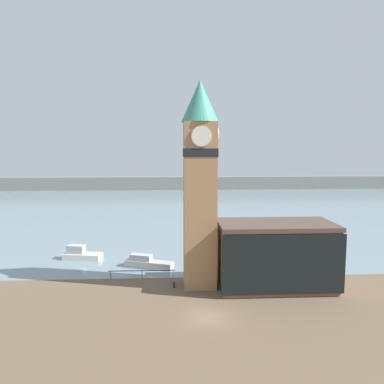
% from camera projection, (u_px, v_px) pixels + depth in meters
% --- Properties ---
extents(ground_plane, '(160.00, 160.00, 0.00)m').
position_uv_depth(ground_plane, '(209.00, 317.00, 35.70)').
color(ground_plane, brown).
extents(water, '(160.00, 120.00, 0.00)m').
position_uv_depth(water, '(185.00, 205.00, 106.22)').
color(water, gray).
rests_on(water, ground_plane).
extents(far_shoreline, '(180.00, 3.00, 5.00)m').
position_uv_depth(far_shoreline, '(181.00, 183.00, 145.60)').
color(far_shoreline, gray).
rests_on(far_shoreline, water).
extents(pier_railing, '(8.22, 0.08, 1.09)m').
position_uv_depth(pier_railing, '(142.00, 272.00, 45.98)').
color(pier_railing, '#232328').
rests_on(pier_railing, ground_plane).
extents(clock_tower, '(4.21, 4.21, 23.54)m').
position_uv_depth(clock_tower, '(200.00, 179.00, 42.52)').
color(clock_tower, '#9E754C').
rests_on(clock_tower, ground_plane).
extents(pier_building, '(13.31, 7.02, 7.58)m').
position_uv_depth(pier_building, '(276.00, 255.00, 43.03)').
color(pier_building, '#935B42').
rests_on(pier_building, ground_plane).
extents(boat_near, '(6.82, 3.79, 1.70)m').
position_uv_depth(boat_near, '(147.00, 263.00, 50.54)').
color(boat_near, '#B7B2A8').
rests_on(boat_near, water).
extents(boat_far, '(5.64, 2.79, 2.05)m').
position_uv_depth(boat_far, '(81.00, 254.00, 54.21)').
color(boat_far, silver).
rests_on(boat_far, water).
extents(mooring_bollard_near, '(0.34, 0.34, 0.73)m').
position_uv_depth(mooring_bollard_near, '(174.00, 284.00, 43.17)').
color(mooring_bollard_near, '#2D2D33').
rests_on(mooring_bollard_near, ground_plane).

